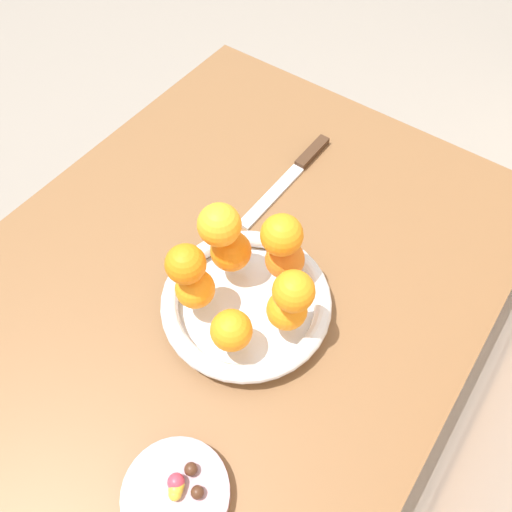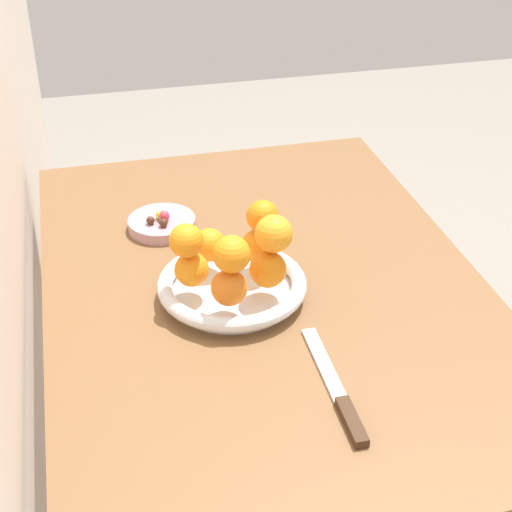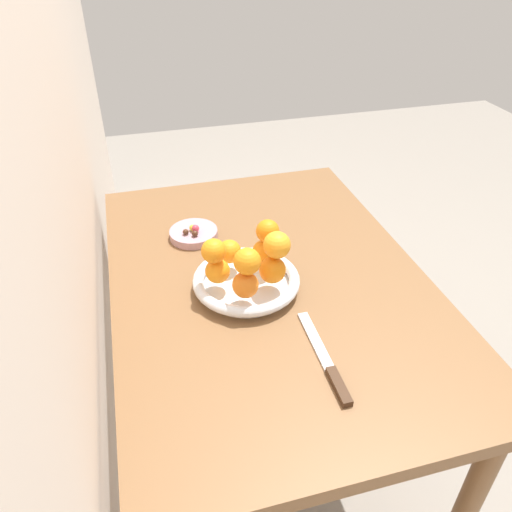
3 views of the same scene
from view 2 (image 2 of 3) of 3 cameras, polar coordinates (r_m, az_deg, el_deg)
dining_table at (r=1.43m, az=0.60°, el=-4.86°), size 1.10×0.76×0.74m
fruit_bowl at (r=1.33m, az=-1.75°, el=-2.24°), size 0.25×0.25×0.04m
candy_dish at (r=1.54m, az=-6.86°, el=2.35°), size 0.13×0.13×0.02m
orange_0 at (r=1.28m, az=0.86°, el=-0.97°), size 0.06×0.06×0.06m
orange_1 at (r=1.35m, az=0.13°, el=0.77°), size 0.06×0.06×0.06m
orange_2 at (r=1.35m, az=-3.40°, el=0.82°), size 0.06×0.06×0.06m
orange_3 at (r=1.29m, az=-4.70°, el=-0.99°), size 0.06×0.06×0.06m
orange_4 at (r=1.24m, az=-1.97°, el=-2.32°), size 0.06×0.06×0.06m
orange_5 at (r=1.26m, az=-5.10°, el=1.12°), size 0.06×0.06×0.06m
orange_6 at (r=1.26m, az=1.19°, el=1.62°), size 0.06×0.06×0.06m
orange_7 at (r=1.21m, az=-1.79°, el=0.13°), size 0.06×0.06×0.06m
orange_8 at (r=1.32m, az=0.29°, el=2.88°), size 0.06×0.06×0.06m
candy_ball_0 at (r=1.52m, az=-6.91°, el=2.95°), size 0.02×0.02×0.02m
candy_ball_1 at (r=1.51m, az=-7.68°, el=2.58°), size 0.02×0.02×0.02m
candy_ball_2 at (r=1.52m, az=-6.80°, el=2.88°), size 0.02×0.02×0.02m
candy_ball_3 at (r=1.52m, az=-6.70°, el=2.90°), size 0.02×0.02×0.02m
candy_ball_4 at (r=1.53m, az=-7.01°, el=2.98°), size 0.02×0.02×0.02m
candy_ball_5 at (r=1.50m, az=-6.75°, el=2.41°), size 0.02×0.02×0.02m
knife at (r=1.15m, az=5.97°, el=-9.88°), size 0.26×0.02×0.01m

